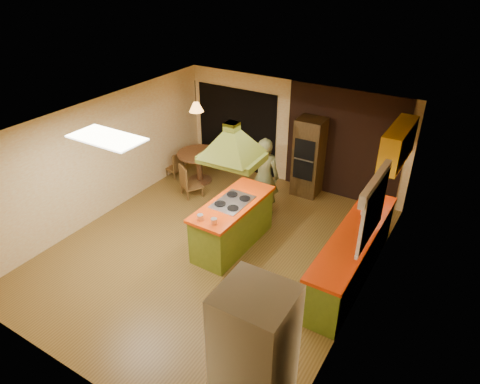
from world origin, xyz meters
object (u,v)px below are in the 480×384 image
Objects in this scene: kitchen_island at (233,223)px; refrigerator at (254,357)px; dining_table at (199,161)px; wall_oven at (309,157)px; man at (264,177)px; canister_large at (367,207)px.

refrigerator reaches higher than kitchen_island.
dining_table is at bearing 131.55° from refrigerator.
refrigerator is 1.07× the size of wall_oven.
dining_table is at bearing -31.69° from man.
man is at bearing 172.16° from canister_large.
refrigerator is at bearing -52.57° from kitchen_island.
wall_oven is (-1.67, 5.41, -0.06)m from refrigerator.
canister_large reaches higher than kitchen_island.
dining_table is at bearing 140.69° from kitchen_island.
refrigerator is 5.66m from wall_oven.
canister_large is at bearing 87.33° from refrigerator.
man is at bearing -13.00° from dining_table.
refrigerator is (2.05, -2.79, 0.49)m from kitchen_island.
canister_large reaches higher than dining_table.
wall_oven reaches higher than canister_large.
wall_oven is at bearing 106.50° from refrigerator.
kitchen_island is 0.99× the size of refrigerator.
wall_oven is (0.39, 2.62, 0.43)m from kitchen_island.
kitchen_island is at bearing 73.50° from man.
man is at bearing 93.31° from kitchen_island.
kitchen_island is 1.10× the size of man.
man is (-0.05, 1.30, 0.39)m from kitchen_island.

